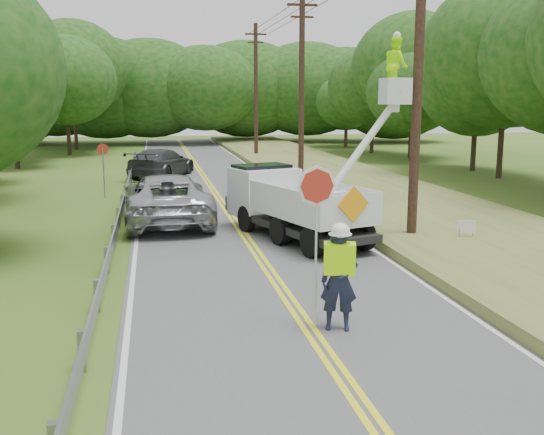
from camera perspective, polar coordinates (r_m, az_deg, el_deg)
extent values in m
plane|color=#2E5517|center=(10.47, 6.31, -14.15)|extent=(140.00, 140.00, 0.00)
cube|color=#515153|center=(23.65, -3.61, -0.04)|extent=(7.20, 96.00, 0.02)
cube|color=yellow|center=(23.64, -3.85, -0.02)|extent=(0.12, 96.00, 0.00)
cube|color=yellow|center=(23.66, -3.37, 0.00)|extent=(0.12, 96.00, 0.00)
cube|color=silver|center=(23.49, -11.99, -0.30)|extent=(0.12, 96.00, 0.00)
cube|color=silver|center=(24.31, 4.49, 0.27)|extent=(0.12, 96.00, 0.00)
cube|color=gray|center=(10.92, -16.84, -11.49)|extent=(0.12, 0.14, 0.70)
cube|color=gray|center=(13.73, -15.55, -6.83)|extent=(0.12, 0.14, 0.70)
cube|color=gray|center=(16.62, -14.73, -3.76)|extent=(0.12, 0.14, 0.70)
cube|color=gray|center=(19.53, -14.15, -1.61)|extent=(0.12, 0.14, 0.70)
cube|color=gray|center=(22.47, -13.72, -0.01)|extent=(0.12, 0.14, 0.70)
cube|color=gray|center=(25.42, -13.39, 1.21)|extent=(0.12, 0.14, 0.70)
cube|color=gray|center=(28.39, -13.14, 2.18)|extent=(0.12, 0.14, 0.70)
cube|color=gray|center=(31.36, -12.92, 2.96)|extent=(0.12, 0.14, 0.70)
cube|color=gray|center=(34.33, -12.75, 3.61)|extent=(0.12, 0.14, 0.70)
cube|color=gray|center=(37.31, -12.60, 4.16)|extent=(0.12, 0.14, 0.70)
cube|color=gray|center=(40.29, -12.48, 4.62)|extent=(0.12, 0.14, 0.70)
cube|color=gray|center=(43.28, -12.37, 5.03)|extent=(0.12, 0.14, 0.70)
cube|color=gray|center=(46.26, -12.28, 5.37)|extent=(0.12, 0.14, 0.70)
cube|color=gray|center=(24.39, -13.29, 1.42)|extent=(0.05, 48.00, 0.34)
cylinder|color=black|center=(19.72, 13.06, 12.16)|extent=(0.30, 0.30, 10.00)
cylinder|color=black|center=(34.00, 2.69, 11.65)|extent=(0.30, 0.30, 10.00)
cube|color=black|center=(34.33, 2.76, 18.68)|extent=(1.60, 0.12, 0.12)
cube|color=black|center=(34.25, 2.75, 17.68)|extent=(1.20, 0.10, 0.10)
cylinder|color=black|center=(48.71, -1.47, 11.34)|extent=(0.30, 0.30, 10.00)
cube|color=black|center=(48.95, -1.49, 16.26)|extent=(1.60, 0.12, 0.12)
cube|color=black|center=(48.89, -1.49, 15.56)|extent=(1.20, 0.10, 0.10)
cube|color=#4F6831|center=(25.48, 12.44, 0.81)|extent=(7.00, 96.00, 0.30)
cylinder|color=#332319|center=(43.80, -22.13, 5.76)|extent=(0.32, 0.32, 2.54)
ellipsoid|color=#0E3E0F|center=(43.69, -22.42, 9.81)|extent=(5.92, 5.92, 5.21)
cylinder|color=#332319|center=(47.99, -22.36, 6.38)|extent=(0.32, 0.32, 2.99)
ellipsoid|color=#0E3E0F|center=(47.91, -22.68, 10.74)|extent=(6.99, 6.99, 6.15)
cylinder|color=#332319|center=(53.19, -17.94, 7.22)|extent=(0.32, 0.32, 3.42)
ellipsoid|color=#0E3E0F|center=(53.15, -18.20, 11.72)|extent=(7.97, 7.97, 7.02)
cylinder|color=#332319|center=(59.07, -17.36, 7.88)|extent=(0.32, 0.32, 4.11)
ellipsoid|color=#0E3E0F|center=(59.09, -17.64, 12.75)|extent=(9.59, 9.59, 8.44)
cylinder|color=#332319|center=(37.83, 20.00, 6.39)|extent=(0.32, 0.32, 4.02)
ellipsoid|color=#0E3E0F|center=(37.84, 20.48, 13.82)|extent=(9.38, 9.38, 8.26)
cylinder|color=#332319|center=(41.35, 17.79, 6.16)|extent=(0.32, 0.32, 3.05)
ellipsoid|color=#0E3E0F|center=(41.26, 18.09, 11.33)|extent=(7.13, 7.13, 6.27)
cylinder|color=#332319|center=(46.73, 12.54, 6.77)|extent=(0.32, 0.32, 2.90)
ellipsoid|color=#0E3E0F|center=(46.64, 12.71, 11.11)|extent=(6.76, 6.76, 5.95)
cylinder|color=#332319|center=(49.52, 12.46, 7.58)|extent=(0.32, 0.32, 3.95)
ellipsoid|color=#0E3E0F|center=(49.52, 12.69, 13.17)|extent=(9.22, 9.22, 8.11)
cylinder|color=#332319|center=(53.31, 9.04, 7.50)|extent=(0.32, 0.32, 3.22)
ellipsoid|color=#0E3E0F|center=(53.25, 9.16, 11.73)|extent=(7.51, 7.51, 6.61)
cylinder|color=#332319|center=(59.62, 6.71, 7.50)|extent=(0.32, 0.32, 2.44)
ellipsoid|color=#0E3E0F|center=(59.54, 6.77, 10.37)|extent=(5.69, 5.69, 5.01)
ellipsoid|color=#0E3E0F|center=(68.51, -23.09, 10.72)|extent=(14.89, 11.17, 11.17)
ellipsoid|color=#0E3E0F|center=(67.01, -19.05, 11.00)|extent=(12.63, 9.48, 9.48)
ellipsoid|color=#0E3E0F|center=(65.64, -14.91, 11.24)|extent=(13.22, 9.92, 9.92)
ellipsoid|color=#0E3E0F|center=(65.23, -11.05, 11.40)|extent=(13.07, 9.80, 9.80)
ellipsoid|color=#0E3E0F|center=(63.71, -6.06, 11.56)|extent=(11.13, 8.35, 8.35)
ellipsoid|color=#0E3E0F|center=(67.61, -2.33, 11.55)|extent=(13.42, 10.07, 10.07)
ellipsoid|color=#0E3E0F|center=(68.06, 3.26, 11.54)|extent=(13.09, 9.82, 9.82)
ellipsoid|color=#0E3E0F|center=(68.25, 6.71, 11.48)|extent=(11.56, 8.67, 8.67)
ellipsoid|color=#0E3E0F|center=(67.92, 11.09, 11.36)|extent=(13.87, 10.41, 10.41)
imported|color=#191E33|center=(12.09, 6.10, -5.71)|extent=(0.81, 0.64, 1.93)
cube|color=#A9FF03|center=(11.98, 6.14, -3.69)|extent=(0.67, 0.51, 0.59)
ellipsoid|color=white|center=(11.86, 6.19, -1.17)|extent=(0.36, 0.36, 0.29)
cylinder|color=#B7B7B7|center=(12.04, 3.99, -3.84)|extent=(0.04, 0.04, 2.71)
cylinder|color=#AA291B|center=(11.77, 4.08, 2.87)|extent=(0.77, 0.12, 0.77)
cylinder|color=black|center=(17.64, 3.61, -2.25)|extent=(0.53, 0.91, 0.87)
cylinder|color=black|center=(18.65, 8.33, -1.64)|extent=(0.53, 0.91, 0.87)
cylinder|color=black|center=(19.16, 0.71, -1.20)|extent=(0.53, 0.91, 0.87)
cylinder|color=black|center=(20.09, 5.22, -0.68)|extent=(0.53, 0.91, 0.87)
cylinder|color=black|center=(21.12, -2.31, -0.09)|extent=(0.53, 0.91, 0.87)
cylinder|color=black|center=(21.97, 1.93, 0.33)|extent=(0.53, 0.91, 0.87)
cube|color=black|center=(19.82, 2.61, -0.62)|extent=(3.60, 6.10, 0.23)
cube|color=silver|center=(19.21, 3.60, 0.39)|extent=(3.27, 4.61, 0.20)
cube|color=silver|center=(18.61, 0.95, 1.49)|extent=(1.34, 3.98, 0.82)
cube|color=silver|center=(19.70, 6.14, 1.94)|extent=(1.34, 3.98, 0.82)
cube|color=silver|center=(17.45, 7.25, 0.79)|extent=(2.00, 0.70, 0.82)
cube|color=silver|center=(21.80, -0.72, 2.35)|extent=(2.47, 2.27, 1.63)
cube|color=black|center=(21.88, -0.94, 3.94)|extent=(2.09, 1.68, 0.68)
cube|color=silver|center=(18.31, 5.29, 1.30)|extent=(1.03, 1.03, 0.73)
cube|color=silver|center=(19.44, 11.09, 11.15)|extent=(0.77, 0.77, 0.77)
imported|color=#A9FF03|center=(19.46, 11.17, 13.39)|extent=(0.62, 0.80, 1.65)
cube|color=#FF9B11|center=(17.37, 7.38, 1.20)|extent=(0.99, 0.35, 1.03)
imported|color=#A8AAAE|center=(22.81, -9.49, 1.71)|extent=(3.13, 6.45, 1.77)
imported|color=#363A3D|center=(36.73, -9.98, 4.90)|extent=(4.39, 6.00, 1.61)
cylinder|color=gray|center=(29.30, -14.98, 3.94)|extent=(0.06, 0.06, 2.31)
cylinder|color=#AA291B|center=(29.20, -15.08, 5.99)|extent=(0.52, 0.12, 0.53)
cube|color=white|center=(19.88, 17.19, -0.80)|extent=(0.52, 0.23, 0.39)
cylinder|color=gray|center=(19.84, 16.57, -1.76)|extent=(0.02, 0.02, 0.55)
cylinder|color=gray|center=(20.04, 17.70, -1.70)|extent=(0.02, 0.02, 0.55)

